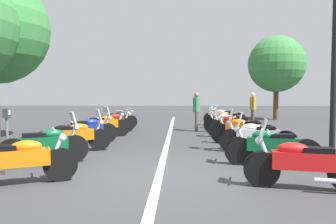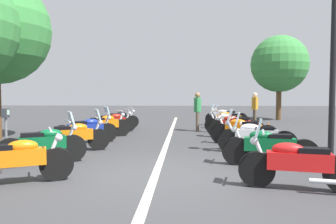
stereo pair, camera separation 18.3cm
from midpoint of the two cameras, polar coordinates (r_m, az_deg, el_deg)
ground_plane at (r=6.64m, az=-2.37°, el=-11.06°), size 80.00×80.00×0.00m
lane_centre_stripe at (r=11.40m, az=-0.49°, el=-5.06°), size 22.67×0.16×0.01m
motorcycle_left_row_0 at (r=6.44m, az=-25.89°, el=-7.69°), size 1.11×1.98×0.99m
motorcycle_left_row_1 at (r=8.02m, az=-21.41°, el=-5.37°), size 1.14×1.80×1.22m
motorcycle_left_row_2 at (r=9.49m, az=-16.90°, el=-4.05°), size 1.15×1.98×1.20m
motorcycle_left_row_3 at (r=11.01m, az=-14.68°, el=-3.00°), size 1.27×1.90×1.21m
motorcycle_left_row_4 at (r=12.45m, az=-11.81°, el=-2.29°), size 1.30×1.90×1.01m
motorcycle_left_row_5 at (r=14.02m, az=-10.34°, el=-1.75°), size 1.16×1.90×0.98m
motorcycle_left_row_6 at (r=15.59m, az=-9.42°, el=-1.25°), size 1.07×1.94×0.99m
motorcycle_right_row_0 at (r=5.98m, az=21.78°, el=-8.30°), size 0.80×1.99×1.20m
motorcycle_right_row_1 at (r=7.63m, az=17.05°, el=-5.73°), size 0.81×2.09×1.22m
motorcycle_right_row_2 at (r=9.23m, az=14.85°, el=-4.16°), size 0.88×2.10×1.22m
motorcycle_right_row_3 at (r=10.71m, az=12.68°, el=-3.16°), size 1.00×2.09×1.02m
motorcycle_right_row_4 at (r=12.37m, az=11.23°, el=-2.27°), size 0.80×2.11×1.22m
motorcycle_right_row_5 at (r=13.80m, az=10.16°, el=-1.77°), size 0.99×2.07×1.20m
motorcycle_right_row_6 at (r=15.50m, az=10.09°, el=-1.27°), size 0.86×2.06×0.99m
motorcycle_right_row_7 at (r=17.06m, az=9.57°, el=-0.77°), size 0.79×2.18×1.23m
street_lamp_twin_globe at (r=9.00m, az=26.96°, el=13.26°), size 0.32×1.22×4.76m
parking_meter at (r=8.60m, az=-27.15°, el=-2.08°), size 0.18×0.14×1.29m
traffic_cone_0 at (r=13.77m, az=-17.26°, el=-2.58°), size 0.36×0.36×0.61m
traffic_cone_1 at (r=12.62m, az=16.83°, el=-3.08°), size 0.36×0.36×0.61m
bystander_0 at (r=17.14m, az=14.50°, el=0.98°), size 0.53×0.32×1.73m
bystander_1 at (r=14.27m, az=4.70°, el=0.63°), size 0.53×0.32×1.72m
roadside_tree_0 at (r=21.78m, az=18.43°, el=8.03°), size 3.57×3.57×5.35m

